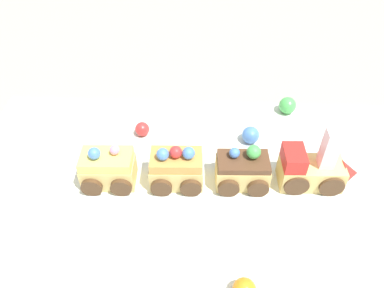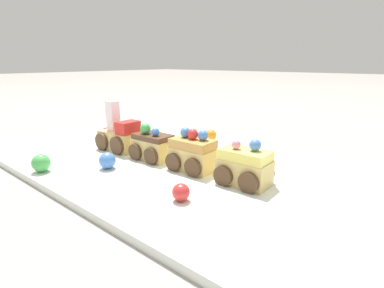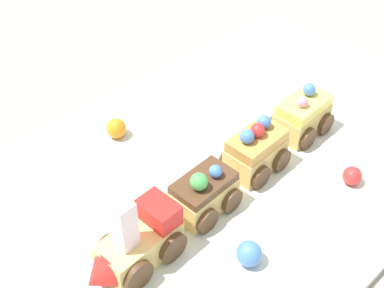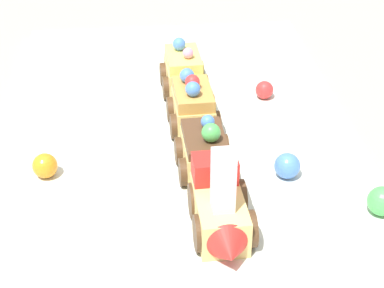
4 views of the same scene
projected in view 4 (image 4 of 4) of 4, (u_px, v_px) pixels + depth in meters
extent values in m
plane|color=gray|center=(184.00, 165.00, 0.74)|extent=(10.00, 10.00, 0.00)
cube|color=silver|center=(184.00, 161.00, 0.74)|extent=(0.79, 0.43, 0.01)
cube|color=#E5C675|center=(219.00, 213.00, 0.62)|extent=(0.09, 0.05, 0.04)
cube|color=red|center=(215.00, 169.00, 0.63)|extent=(0.03, 0.04, 0.02)
cone|color=red|center=(229.00, 251.00, 0.57)|extent=(0.03, 0.04, 0.04)
cube|color=white|center=(223.00, 199.00, 0.59)|extent=(0.02, 0.02, 0.02)
cube|color=white|center=(223.00, 181.00, 0.58)|extent=(0.02, 0.02, 0.02)
cube|color=white|center=(224.00, 162.00, 0.57)|extent=(0.02, 0.02, 0.02)
cylinder|color=#4C331E|center=(195.00, 233.00, 0.60)|extent=(0.04, 0.01, 0.04)
cylinder|color=#4C331E|center=(251.00, 229.00, 0.60)|extent=(0.04, 0.01, 0.04)
cylinder|color=#4C331E|center=(189.00, 201.00, 0.64)|extent=(0.04, 0.01, 0.04)
cylinder|color=#4C331E|center=(241.00, 197.00, 0.64)|extent=(0.04, 0.01, 0.04)
cube|color=#E5C675|center=(204.00, 157.00, 0.70)|extent=(0.08, 0.05, 0.04)
cube|color=brown|center=(204.00, 138.00, 0.69)|extent=(0.07, 0.05, 0.01)
sphere|color=#4C84E0|center=(208.00, 122.00, 0.69)|extent=(0.02, 0.02, 0.02)
sphere|color=#4CBC56|center=(211.00, 133.00, 0.67)|extent=(0.02, 0.02, 0.02)
cylinder|color=#4C331E|center=(183.00, 172.00, 0.68)|extent=(0.03, 0.01, 0.03)
cylinder|color=#4C331E|center=(231.00, 168.00, 0.69)|extent=(0.03, 0.01, 0.03)
cylinder|color=#4C331E|center=(178.00, 151.00, 0.72)|extent=(0.03, 0.01, 0.03)
cylinder|color=#4C331E|center=(224.00, 147.00, 0.73)|extent=(0.03, 0.01, 0.03)
cube|color=#E5C675|center=(193.00, 113.00, 0.78)|extent=(0.08, 0.05, 0.04)
cube|color=#CC9347|center=(193.00, 94.00, 0.77)|extent=(0.07, 0.05, 0.02)
sphere|color=#4C84E0|center=(187.00, 76.00, 0.77)|extent=(0.02, 0.02, 0.02)
sphere|color=red|center=(192.00, 82.00, 0.76)|extent=(0.02, 0.02, 0.02)
sphere|color=#4C84E0|center=(193.00, 89.00, 0.74)|extent=(0.02, 0.02, 0.02)
cylinder|color=#4C331E|center=(173.00, 126.00, 0.76)|extent=(0.03, 0.01, 0.03)
cylinder|color=#4C331E|center=(217.00, 123.00, 0.77)|extent=(0.03, 0.01, 0.03)
cylinder|color=#4C331E|center=(170.00, 109.00, 0.80)|extent=(0.03, 0.01, 0.03)
cylinder|color=#4C331E|center=(212.00, 106.00, 0.80)|extent=(0.03, 0.01, 0.03)
cube|color=#E5C675|center=(184.00, 77.00, 0.87)|extent=(0.08, 0.05, 0.04)
cube|color=#EFE066|center=(183.00, 59.00, 0.85)|extent=(0.07, 0.05, 0.02)
sphere|color=#4C84E0|center=(179.00, 44.00, 0.85)|extent=(0.02, 0.02, 0.02)
sphere|color=pink|center=(188.00, 53.00, 0.83)|extent=(0.01, 0.01, 0.01)
cylinder|color=#4C331E|center=(166.00, 88.00, 0.85)|extent=(0.03, 0.01, 0.03)
cylinder|color=#4C331E|center=(205.00, 86.00, 0.85)|extent=(0.03, 0.01, 0.03)
cylinder|color=#4C331E|center=(163.00, 74.00, 0.88)|extent=(0.03, 0.01, 0.03)
cylinder|color=#4C331E|center=(201.00, 72.00, 0.89)|extent=(0.03, 0.01, 0.03)
sphere|color=#4C84E0|center=(287.00, 166.00, 0.70)|extent=(0.03, 0.03, 0.03)
sphere|color=orange|center=(45.00, 166.00, 0.70)|extent=(0.03, 0.03, 0.03)
sphere|color=red|center=(264.00, 90.00, 0.85)|extent=(0.02, 0.02, 0.02)
sphere|color=#4CBC56|center=(382.00, 201.00, 0.64)|extent=(0.03, 0.03, 0.03)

